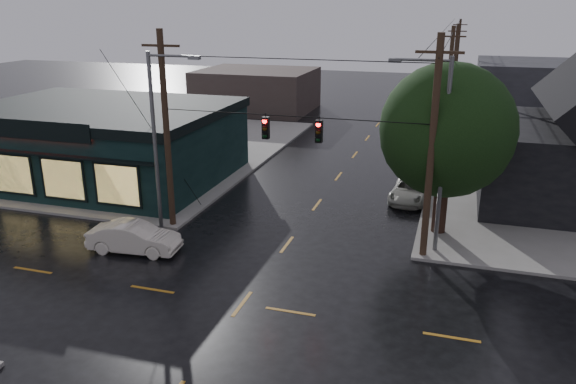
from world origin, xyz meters
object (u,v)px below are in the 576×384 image
(suv_silver, at_px, (410,191))
(utility_pole_nw, at_px, (173,226))
(corner_tree, at_px, (447,131))
(utility_pole_ne, at_px, (422,257))
(sedan_cream, at_px, (134,238))

(suv_silver, bearing_deg, utility_pole_nw, -142.67)
(corner_tree, relative_size, utility_pole_ne, 0.85)
(corner_tree, bearing_deg, utility_pole_nw, -167.14)
(utility_pole_ne, xyz_separation_m, suv_silver, (-1.38, 7.87, 0.62))
(sedan_cream, bearing_deg, utility_pole_ne, -81.05)
(utility_pole_nw, height_order, utility_pole_ne, same)
(corner_tree, distance_m, utility_pole_nw, 14.89)
(corner_tree, height_order, suv_silver, corner_tree)
(sedan_cream, distance_m, suv_silver, 16.34)
(suv_silver, bearing_deg, sedan_cream, -133.15)
(utility_pole_ne, relative_size, sedan_cream, 2.32)
(corner_tree, distance_m, utility_pole_ne, 6.26)
(utility_pole_nw, height_order, sedan_cream, utility_pole_nw)
(sedan_cream, bearing_deg, suv_silver, -51.87)
(corner_tree, xyz_separation_m, sedan_cream, (-13.73, -6.49, -4.70))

